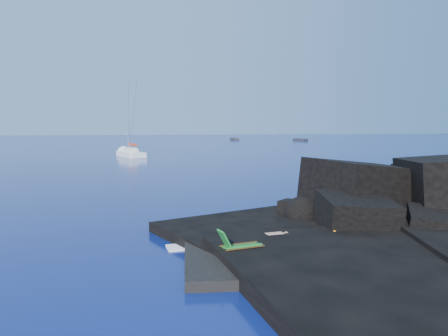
{
  "coord_description": "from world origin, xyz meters",
  "views": [
    {
      "loc": [
        -1.28,
        -14.36,
        4.93
      ],
      "look_at": [
        4.37,
        14.45,
        2.0
      ],
      "focal_mm": 35.0,
      "sensor_mm": 36.0,
      "label": 1
    }
  ],
  "objects_px": {
    "deck_chair": "(242,240)",
    "distant_boat_b": "(300,141)",
    "distant_boat_a": "(235,140)",
    "sunbather": "(275,236)",
    "marker_cone": "(334,230)",
    "sailboat": "(130,157)"
  },
  "relations": [
    {
      "from": "deck_chair",
      "to": "distant_boat_b",
      "type": "relative_size",
      "value": 0.3
    },
    {
      "from": "sailboat",
      "to": "sunbather",
      "type": "xyz_separation_m",
      "value": [
        6.5,
        -52.44,
        0.54
      ]
    },
    {
      "from": "marker_cone",
      "to": "distant_boat_b",
      "type": "distance_m",
      "value": 118.01
    },
    {
      "from": "marker_cone",
      "to": "distant_boat_a",
      "type": "bearing_deg",
      "value": 79.4
    },
    {
      "from": "distant_boat_b",
      "to": "marker_cone",
      "type": "bearing_deg",
      "value": -133.8
    },
    {
      "from": "distant_boat_a",
      "to": "distant_boat_b",
      "type": "relative_size",
      "value": 1.03
    },
    {
      "from": "distant_boat_b",
      "to": "distant_boat_a",
      "type": "bearing_deg",
      "value": 127.87
    },
    {
      "from": "marker_cone",
      "to": "distant_boat_b",
      "type": "xyz_separation_m",
      "value": [
        41.02,
        110.65,
        -0.66
      ]
    },
    {
      "from": "sunbather",
      "to": "sailboat",
      "type": "bearing_deg",
      "value": 88.97
    },
    {
      "from": "sailboat",
      "to": "distant_boat_b",
      "type": "height_order",
      "value": "sailboat"
    },
    {
      "from": "deck_chair",
      "to": "marker_cone",
      "type": "distance_m",
      "value": 4.51
    },
    {
      "from": "deck_chair",
      "to": "sunbather",
      "type": "bearing_deg",
      "value": 30.63
    },
    {
      "from": "deck_chair",
      "to": "distant_boat_a",
      "type": "xyz_separation_m",
      "value": [
        26.81,
        122.3,
        -0.88
      ]
    },
    {
      "from": "sunbather",
      "to": "distant_boat_a",
      "type": "relative_size",
      "value": 0.38
    },
    {
      "from": "sunbather",
      "to": "distant_boat_b",
      "type": "height_order",
      "value": "sunbather"
    },
    {
      "from": "distant_boat_a",
      "to": "sailboat",
      "type": "bearing_deg",
      "value": -118.93
    },
    {
      "from": "marker_cone",
      "to": "distant_boat_a",
      "type": "relative_size",
      "value": 0.12
    },
    {
      "from": "sailboat",
      "to": "sunbather",
      "type": "height_order",
      "value": "sailboat"
    },
    {
      "from": "distant_boat_b",
      "to": "deck_chair",
      "type": "bearing_deg",
      "value": -135.41
    },
    {
      "from": "sailboat",
      "to": "distant_boat_b",
      "type": "bearing_deg",
      "value": 30.61
    },
    {
      "from": "sunbather",
      "to": "distant_boat_b",
      "type": "xyz_separation_m",
      "value": [
        43.52,
        110.6,
        -0.54
      ]
    },
    {
      "from": "sunbather",
      "to": "distant_boat_b",
      "type": "relative_size",
      "value": 0.39
    }
  ]
}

